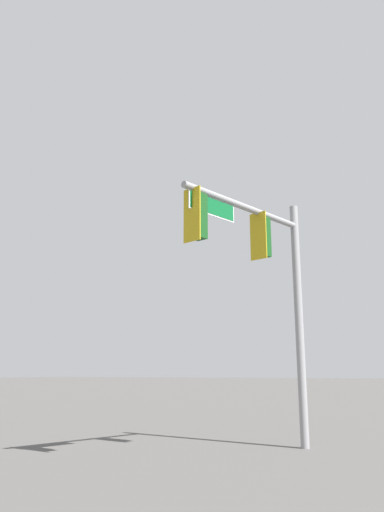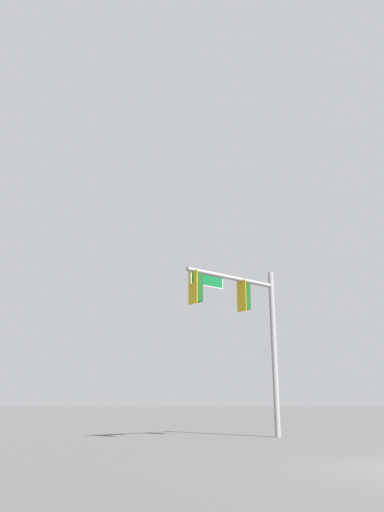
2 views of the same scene
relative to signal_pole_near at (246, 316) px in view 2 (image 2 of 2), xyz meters
The scene contains 1 object.
signal_pole_near is the anchor object (origin of this frame).
Camera 2 is at (11.89, 2.39, 1.32)m, focal length 35.00 mm.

